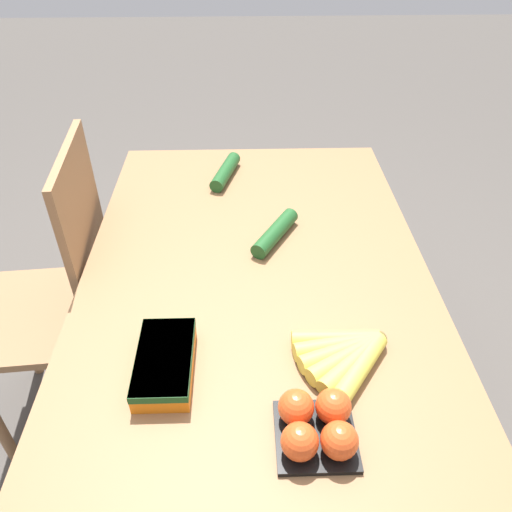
{
  "coord_description": "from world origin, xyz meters",
  "views": [
    {
      "loc": [
        -0.98,
        0.03,
        1.56
      ],
      "look_at": [
        0.0,
        0.0,
        0.78
      ],
      "focal_mm": 35.0,
      "sensor_mm": 36.0,
      "label": 1
    }
  ],
  "objects_px": {
    "tomato_pack": "(317,425)",
    "carrot_bag": "(165,362)",
    "banana_bunch": "(346,354)",
    "chair": "(62,300)",
    "cucumber_near": "(275,233)",
    "cucumber_far": "(225,172)"
  },
  "relations": [
    {
      "from": "tomato_pack",
      "to": "carrot_bag",
      "type": "distance_m",
      "value": 0.32
    },
    {
      "from": "banana_bunch",
      "to": "carrot_bag",
      "type": "bearing_deg",
      "value": 92.66
    },
    {
      "from": "chair",
      "to": "carrot_bag",
      "type": "distance_m",
      "value": 0.66
    },
    {
      "from": "chair",
      "to": "tomato_pack",
      "type": "distance_m",
      "value": 0.96
    },
    {
      "from": "carrot_bag",
      "to": "cucumber_near",
      "type": "distance_m",
      "value": 0.51
    },
    {
      "from": "chair",
      "to": "cucumber_near",
      "type": "distance_m",
      "value": 0.69
    },
    {
      "from": "chair",
      "to": "cucumber_far",
      "type": "distance_m",
      "value": 0.64
    },
    {
      "from": "cucumber_near",
      "to": "cucumber_far",
      "type": "relative_size",
      "value": 0.95
    },
    {
      "from": "banana_bunch",
      "to": "carrot_bag",
      "type": "xyz_separation_m",
      "value": [
        -0.02,
        0.37,
        0.01
      ]
    },
    {
      "from": "carrot_bag",
      "to": "cucumber_far",
      "type": "bearing_deg",
      "value": -7.64
    },
    {
      "from": "banana_bunch",
      "to": "carrot_bag",
      "type": "relative_size",
      "value": 1.0
    },
    {
      "from": "tomato_pack",
      "to": "cucumber_near",
      "type": "bearing_deg",
      "value": 3.52
    },
    {
      "from": "banana_bunch",
      "to": "cucumber_near",
      "type": "distance_m",
      "value": 0.44
    },
    {
      "from": "chair",
      "to": "tomato_pack",
      "type": "relative_size",
      "value": 6.98
    },
    {
      "from": "chair",
      "to": "banana_bunch",
      "type": "height_order",
      "value": "chair"
    },
    {
      "from": "carrot_bag",
      "to": "cucumber_near",
      "type": "xyz_separation_m",
      "value": [
        0.44,
        -0.25,
        -0.01
      ]
    },
    {
      "from": "banana_bunch",
      "to": "cucumber_far",
      "type": "relative_size",
      "value": 1.0
    },
    {
      "from": "chair",
      "to": "carrot_bag",
      "type": "xyz_separation_m",
      "value": [
        -0.47,
        -0.39,
        0.26
      ]
    },
    {
      "from": "carrot_bag",
      "to": "cucumber_near",
      "type": "height_order",
      "value": "carrot_bag"
    },
    {
      "from": "banana_bunch",
      "to": "carrot_bag",
      "type": "height_order",
      "value": "carrot_bag"
    },
    {
      "from": "chair",
      "to": "cucumber_near",
      "type": "height_order",
      "value": "chair"
    },
    {
      "from": "tomato_pack",
      "to": "cucumber_far",
      "type": "xyz_separation_m",
      "value": [
        0.94,
        0.18,
        -0.02
      ]
    }
  ]
}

